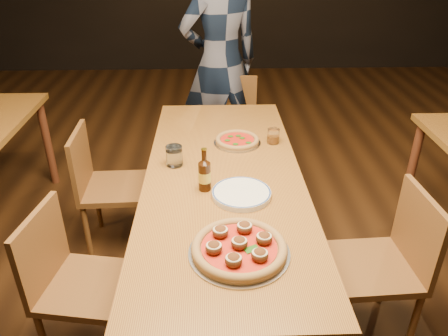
{
  "coord_description": "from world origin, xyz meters",
  "views": [
    {
      "loc": [
        -0.06,
        -1.92,
        1.86
      ],
      "look_at": [
        0.0,
        -0.05,
        0.82
      ],
      "focal_mm": 35.0,
      "sensor_mm": 36.0,
      "label": 1
    }
  ],
  "objects_px": {
    "chair_main_sw": "(115,187)",
    "diner": "(220,63)",
    "table_main": "(224,187)",
    "pizza_margherita": "(237,140)",
    "plate_stack": "(241,194)",
    "chair_end": "(230,131)",
    "water_glass": "(174,156)",
    "chair_main_e": "(373,266)",
    "beer_bottle": "(205,176)",
    "chair_main_nw": "(86,285)",
    "pizza_meatball": "(239,248)",
    "amber_glass": "(273,136)"
  },
  "relations": [
    {
      "from": "chair_main_sw",
      "to": "diner",
      "type": "distance_m",
      "value": 1.35
    },
    {
      "from": "table_main",
      "to": "pizza_margherita",
      "type": "height_order",
      "value": "pizza_margherita"
    },
    {
      "from": "plate_stack",
      "to": "chair_end",
      "type": "bearing_deg",
      "value": 89.49
    },
    {
      "from": "table_main",
      "to": "diner",
      "type": "distance_m",
      "value": 1.51
    },
    {
      "from": "diner",
      "to": "water_glass",
      "type": "bearing_deg",
      "value": 56.55
    },
    {
      "from": "chair_main_e",
      "to": "plate_stack",
      "type": "relative_size",
      "value": 3.08
    },
    {
      "from": "beer_bottle",
      "to": "pizza_margherita",
      "type": "bearing_deg",
      "value": 69.95
    },
    {
      "from": "chair_main_nw",
      "to": "diner",
      "type": "relative_size",
      "value": 0.45
    },
    {
      "from": "table_main",
      "to": "chair_main_nw",
      "type": "height_order",
      "value": "chair_main_nw"
    },
    {
      "from": "table_main",
      "to": "chair_main_nw",
      "type": "bearing_deg",
      "value": -147.7
    },
    {
      "from": "pizza_meatball",
      "to": "plate_stack",
      "type": "xyz_separation_m",
      "value": [
        0.04,
        0.41,
        -0.01
      ]
    },
    {
      "from": "chair_main_nw",
      "to": "chair_end",
      "type": "xyz_separation_m",
      "value": [
        0.74,
        1.66,
        0.02
      ]
    },
    {
      "from": "chair_main_sw",
      "to": "pizza_margherita",
      "type": "distance_m",
      "value": 0.84
    },
    {
      "from": "chair_main_nw",
      "to": "plate_stack",
      "type": "xyz_separation_m",
      "value": [
        0.72,
        0.21,
        0.35
      ]
    },
    {
      "from": "table_main",
      "to": "chair_main_sw",
      "type": "height_order",
      "value": "chair_main_sw"
    },
    {
      "from": "chair_main_e",
      "to": "water_glass",
      "type": "relative_size",
      "value": 7.83
    },
    {
      "from": "chair_main_nw",
      "to": "chair_end",
      "type": "bearing_deg",
      "value": -14.6
    },
    {
      "from": "chair_main_nw",
      "to": "water_glass",
      "type": "distance_m",
      "value": 0.76
    },
    {
      "from": "pizza_meatball",
      "to": "diner",
      "type": "distance_m",
      "value": 2.1
    },
    {
      "from": "plate_stack",
      "to": "amber_glass",
      "type": "height_order",
      "value": "amber_glass"
    },
    {
      "from": "chair_main_sw",
      "to": "chair_main_e",
      "type": "relative_size",
      "value": 0.99
    },
    {
      "from": "table_main",
      "to": "water_glass",
      "type": "distance_m",
      "value": 0.31
    },
    {
      "from": "plate_stack",
      "to": "beer_bottle",
      "type": "height_order",
      "value": "beer_bottle"
    },
    {
      "from": "chair_end",
      "to": "pizza_meatball",
      "type": "xyz_separation_m",
      "value": [
        -0.05,
        -1.86,
        0.34
      ]
    },
    {
      "from": "chair_main_sw",
      "to": "plate_stack",
      "type": "xyz_separation_m",
      "value": [
        0.75,
        -0.65,
        0.34
      ]
    },
    {
      "from": "plate_stack",
      "to": "water_glass",
      "type": "relative_size",
      "value": 2.54
    },
    {
      "from": "diner",
      "to": "chair_main_nw",
      "type": "bearing_deg",
      "value": 48.6
    },
    {
      "from": "chair_end",
      "to": "plate_stack",
      "type": "xyz_separation_m",
      "value": [
        -0.01,
        -1.45,
        0.33
      ]
    },
    {
      "from": "chair_end",
      "to": "beer_bottle",
      "type": "relative_size",
      "value": 4.07
    },
    {
      "from": "chair_main_e",
      "to": "diner",
      "type": "height_order",
      "value": "diner"
    },
    {
      "from": "diner",
      "to": "chair_end",
      "type": "bearing_deg",
      "value": 84.18
    },
    {
      "from": "chair_main_sw",
      "to": "chair_main_e",
      "type": "xyz_separation_m",
      "value": [
        1.38,
        -0.78,
        0.0
      ]
    },
    {
      "from": "chair_main_nw",
      "to": "chair_main_sw",
      "type": "distance_m",
      "value": 0.85
    },
    {
      "from": "chair_end",
      "to": "chair_main_sw",
      "type": "bearing_deg",
      "value": -128.33
    },
    {
      "from": "pizza_margherita",
      "to": "water_glass",
      "type": "relative_size",
      "value": 2.51
    },
    {
      "from": "chair_main_nw",
      "to": "amber_glass",
      "type": "distance_m",
      "value": 1.28
    },
    {
      "from": "chair_end",
      "to": "diner",
      "type": "relative_size",
      "value": 0.47
    },
    {
      "from": "beer_bottle",
      "to": "water_glass",
      "type": "bearing_deg",
      "value": 122.78
    },
    {
      "from": "chair_main_sw",
      "to": "water_glass",
      "type": "distance_m",
      "value": 0.66
    },
    {
      "from": "amber_glass",
      "to": "diner",
      "type": "relative_size",
      "value": 0.05
    },
    {
      "from": "beer_bottle",
      "to": "amber_glass",
      "type": "relative_size",
      "value": 2.45
    },
    {
      "from": "table_main",
      "to": "pizza_margherita",
      "type": "distance_m",
      "value": 0.4
    },
    {
      "from": "chair_main_e",
      "to": "diner",
      "type": "distance_m",
      "value": 2.01
    },
    {
      "from": "chair_main_nw",
      "to": "diner",
      "type": "bearing_deg",
      "value": -10.01
    },
    {
      "from": "pizza_margherita",
      "to": "plate_stack",
      "type": "relative_size",
      "value": 0.99
    },
    {
      "from": "table_main",
      "to": "chair_main_e",
      "type": "distance_m",
      "value": 0.82
    },
    {
      "from": "table_main",
      "to": "amber_glass",
      "type": "relative_size",
      "value": 22.98
    },
    {
      "from": "chair_main_e",
      "to": "pizza_meatball",
      "type": "relative_size",
      "value": 2.16
    },
    {
      "from": "chair_main_nw",
      "to": "chair_main_sw",
      "type": "bearing_deg",
      "value": 11.27
    },
    {
      "from": "chair_end",
      "to": "plate_stack",
      "type": "relative_size",
      "value": 3.13
    }
  ]
}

